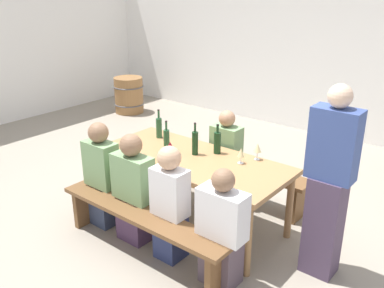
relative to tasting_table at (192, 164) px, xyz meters
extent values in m
plane|color=gray|center=(0.00, 0.00, -0.68)|extent=(24.00, 24.00, 0.00)
cube|color=white|center=(0.00, 3.69, 0.92)|extent=(14.00, 0.20, 3.20)
cube|color=#9E7247|center=(0.00, 0.00, 0.05)|extent=(2.02, 0.89, 0.05)
cylinder|color=#9E7247|center=(-0.93, -0.39, -0.33)|extent=(0.07, 0.07, 0.70)
cylinder|color=#9E7247|center=(0.93, -0.39, -0.33)|extent=(0.07, 0.07, 0.70)
cylinder|color=#9E7247|center=(-0.93, 0.39, -0.33)|extent=(0.07, 0.07, 0.70)
cylinder|color=#9E7247|center=(0.93, 0.39, -0.33)|extent=(0.07, 0.07, 0.70)
cube|color=brown|center=(0.00, -0.75, -0.25)|extent=(1.92, 0.30, 0.04)
cube|color=brown|center=(-0.86, -0.75, -0.47)|extent=(0.06, 0.24, 0.41)
cube|color=brown|center=(0.86, -0.75, -0.47)|extent=(0.06, 0.24, 0.41)
cube|color=brown|center=(0.00, 0.75, -0.25)|extent=(1.92, 0.30, 0.04)
cube|color=brown|center=(-0.86, 0.75, -0.47)|extent=(0.06, 0.24, 0.41)
cube|color=brown|center=(0.86, 0.75, -0.47)|extent=(0.06, 0.24, 0.41)
cylinder|color=#234C2D|center=(-0.67, 0.23, 0.19)|extent=(0.07, 0.07, 0.23)
cylinder|color=#234C2D|center=(-0.67, 0.23, 0.35)|extent=(0.02, 0.02, 0.09)
cylinder|color=black|center=(-0.67, 0.23, 0.40)|extent=(0.03, 0.03, 0.01)
cylinder|color=#143319|center=(-0.03, 0.09, 0.20)|extent=(0.06, 0.06, 0.25)
cylinder|color=#143319|center=(-0.03, 0.09, 0.36)|extent=(0.02, 0.02, 0.09)
cylinder|color=black|center=(-0.03, 0.09, 0.41)|extent=(0.02, 0.02, 0.01)
cylinder|color=#143319|center=(0.12, 0.26, 0.19)|extent=(0.08, 0.08, 0.23)
cylinder|color=#143319|center=(0.12, 0.26, 0.34)|extent=(0.03, 0.03, 0.08)
cylinder|color=black|center=(0.12, 0.26, 0.38)|extent=(0.03, 0.03, 0.01)
cylinder|color=#234C2D|center=(-0.36, 0.01, 0.18)|extent=(0.07, 0.07, 0.22)
cylinder|color=#234C2D|center=(-0.36, 0.01, 0.34)|extent=(0.02, 0.02, 0.09)
cylinder|color=black|center=(-0.36, 0.01, 0.39)|extent=(0.03, 0.03, 0.01)
cylinder|color=silver|center=(0.46, 0.19, 0.08)|extent=(0.06, 0.06, 0.01)
cylinder|color=silver|center=(0.46, 0.19, 0.11)|extent=(0.01, 0.01, 0.06)
cone|color=beige|center=(0.46, 0.19, 0.19)|extent=(0.07, 0.07, 0.09)
cylinder|color=silver|center=(0.54, 0.38, 0.08)|extent=(0.06, 0.06, 0.01)
cylinder|color=silver|center=(0.54, 0.38, 0.12)|extent=(0.01, 0.01, 0.08)
cone|color=beige|center=(0.54, 0.38, 0.20)|extent=(0.08, 0.08, 0.09)
cylinder|color=silver|center=(-0.89, -0.38, 0.08)|extent=(0.06, 0.06, 0.01)
cylinder|color=silver|center=(-0.89, -0.38, 0.12)|extent=(0.01, 0.01, 0.08)
cone|color=#D18C93|center=(-0.89, -0.38, 0.21)|extent=(0.06, 0.06, 0.09)
cylinder|color=silver|center=(-0.22, -0.09, 0.08)|extent=(0.06, 0.06, 0.01)
cylinder|color=silver|center=(-0.22, -0.09, 0.12)|extent=(0.01, 0.01, 0.07)
cone|color=maroon|center=(-0.22, -0.09, 0.19)|extent=(0.07, 0.07, 0.07)
cube|color=#313A55|center=(-0.71, -0.60, -0.45)|extent=(0.27, 0.24, 0.45)
cube|color=#729966|center=(-0.71, -0.60, 0.01)|extent=(0.36, 0.20, 0.47)
sphere|color=#846047|center=(-0.71, -0.60, 0.35)|extent=(0.21, 0.21, 0.21)
cube|color=#47304D|center=(-0.25, -0.60, -0.45)|extent=(0.31, 0.24, 0.45)
cube|color=#729966|center=(-0.25, -0.60, 0.00)|extent=(0.42, 0.20, 0.45)
sphere|color=#846047|center=(-0.25, -0.60, 0.33)|extent=(0.21, 0.21, 0.21)
cube|color=navy|center=(0.23, -0.60, -0.45)|extent=(0.24, 0.24, 0.45)
cube|color=silver|center=(0.23, -0.60, 0.00)|extent=(0.33, 0.20, 0.45)
sphere|color=tan|center=(0.23, -0.60, 0.33)|extent=(0.21, 0.21, 0.21)
cube|color=#544550|center=(0.80, -0.60, -0.45)|extent=(0.31, 0.24, 0.45)
cube|color=silver|center=(0.80, -0.60, -0.02)|extent=(0.42, 0.20, 0.42)
sphere|color=#846047|center=(0.80, -0.60, 0.29)|extent=(0.19, 0.19, 0.19)
cube|color=#414D54|center=(0.01, 0.60, -0.45)|extent=(0.25, 0.24, 0.45)
cube|color=#729966|center=(0.01, 0.60, 0.02)|extent=(0.33, 0.20, 0.48)
sphere|color=#A87A5B|center=(0.01, 0.60, 0.35)|extent=(0.18, 0.18, 0.18)
cube|color=#483951|center=(1.39, 0.08, -0.22)|extent=(0.29, 0.24, 0.91)
cube|color=#384C8C|center=(1.39, 0.08, 0.53)|extent=(0.38, 0.20, 0.60)
sphere|color=beige|center=(1.39, 0.08, 0.93)|extent=(0.19, 0.19, 0.19)
cylinder|color=olive|center=(-3.58, 2.44, -0.33)|extent=(0.56, 0.56, 0.70)
torus|color=#4C4C51|center=(-3.58, 2.44, -0.15)|extent=(0.59, 0.59, 0.02)
torus|color=#4C4C51|center=(-3.58, 2.44, -0.50)|extent=(0.59, 0.59, 0.02)
camera|label=1|loc=(2.48, -3.06, 1.73)|focal=39.30mm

